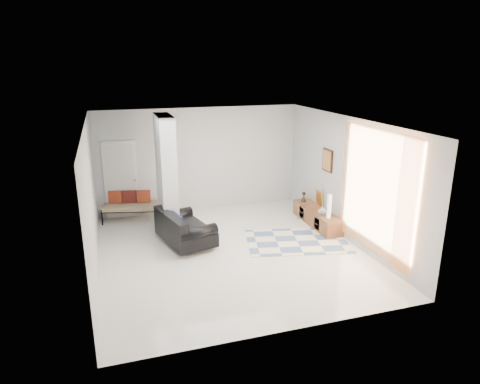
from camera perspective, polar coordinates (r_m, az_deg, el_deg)
name	(u,v)px	position (r m, az deg, el deg)	size (l,w,h in m)	color
floor	(231,252)	(9.36, -1.19, -7.95)	(6.00, 6.00, 0.00)	silver
ceiling	(230,122)	(8.56, -1.31, 9.30)	(6.00, 6.00, 0.00)	white
wall_back	(200,160)	(11.68, -5.40, 4.32)	(6.00, 6.00, 0.00)	#BCBFC1
wall_front	(289,247)	(6.21, 6.62, -7.29)	(6.00, 6.00, 0.00)	#BCBFC1
wall_left	(91,202)	(8.54, -19.25, -1.31)	(6.00, 6.00, 0.00)	#BCBFC1
wall_right	(347,179)	(9.95, 14.13, 1.65)	(6.00, 6.00, 0.00)	#BCBFC1
partition_column	(166,175)	(10.15, -9.78, 2.22)	(0.35, 1.20, 2.80)	silver
hallway_door	(121,180)	(11.49, -15.59, 1.60)	(0.85, 0.06, 2.04)	white
curtain	(375,192)	(8.98, 17.50, 0.05)	(2.55, 2.55, 0.00)	#FF9843
wall_art	(327,160)	(10.63, 11.59, 4.17)	(0.04, 0.45, 0.55)	#341A0E
media_console	(317,217)	(10.94, 10.22, -3.28)	(0.45, 1.90, 0.80)	brown
loveseat	(183,229)	(9.67, -7.62, -4.95)	(1.23, 1.70, 0.76)	silver
daybed	(133,204)	(11.36, -14.02, -1.60)	(1.67, 1.01, 0.77)	black
area_rug	(297,241)	(9.95, 7.61, -6.50)	(2.28, 1.52, 0.01)	beige
cylinder_lamp	(329,206)	(10.28, 11.81, -1.87)	(0.11, 0.11, 0.57)	white
bronze_figurine	(304,197)	(11.40, 8.49, -0.63)	(0.13, 0.13, 0.27)	black
vase	(322,210)	(10.54, 10.91, -2.38)	(0.20, 0.20, 0.21)	silver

